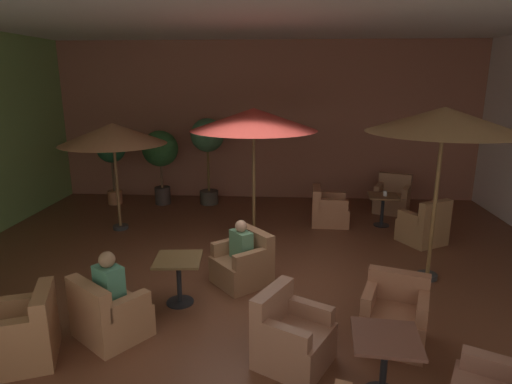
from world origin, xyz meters
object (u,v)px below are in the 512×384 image
at_px(armchair_rear_right_east, 22,335).
at_px(cafe_table_front_left, 383,203).
at_px(armchair_mid_center_south, 394,318).
at_px(armchair_front_left_south, 424,227).
at_px(potted_tree_left_corner, 208,143).
at_px(patio_umbrella_near_wall, 444,121).
at_px(iced_drink_cup, 385,193).
at_px(armchair_mid_center_west, 291,338).
at_px(patron_blue_shirt, 109,282).
at_px(potted_tree_mid_right, 160,153).
at_px(patron_with_friend, 241,242).
at_px(cafe_table_front_right, 179,270).
at_px(cafe_table_mid_center, 385,353).
at_px(armchair_front_right_east, 244,264).
at_px(armchair_front_left_north, 392,198).
at_px(patio_umbrella_center_beige, 113,134).
at_px(armchair_front_left_east, 328,210).
at_px(potted_tree_mid_left, 112,154).
at_px(armchair_front_right_north, 109,315).
at_px(patio_umbrella_tall_red, 254,120).

bearing_deg(armchair_rear_right_east, cafe_table_front_left, 44.76).
distance_m(cafe_table_front_left, armchair_mid_center_south, 4.48).
bearing_deg(armchair_front_left_south, potted_tree_left_corner, 151.73).
relative_size(patio_umbrella_near_wall, iced_drink_cup, 24.89).
bearing_deg(armchair_mid_center_west, armchair_front_left_south, 55.66).
bearing_deg(patron_blue_shirt, cafe_table_front_left, 46.36).
distance_m(potted_tree_mid_right, patron_with_friend, 5.03).
relative_size(cafe_table_front_right, cafe_table_mid_center, 0.98).
distance_m(cafe_table_front_left, armchair_front_left_south, 1.19).
height_order(potted_tree_mid_right, iced_drink_cup, potted_tree_mid_right).
distance_m(cafe_table_mid_center, patron_blue_shirt, 3.27).
bearing_deg(cafe_table_mid_center, patron_blue_shirt, 164.12).
xyz_separation_m(patio_umbrella_near_wall, patron_blue_shirt, (-4.46, -1.89, -1.80)).
relative_size(armchair_front_right_east, armchair_mid_center_south, 1.14).
bearing_deg(iced_drink_cup, patio_umbrella_near_wall, -86.44).
distance_m(armchair_front_left_north, patron_blue_shirt, 7.33).
bearing_deg(armchair_front_right_east, armchair_front_left_north, 50.96).
height_order(armchair_mid_center_west, patron_blue_shirt, patron_blue_shirt).
distance_m(cafe_table_mid_center, armchair_rear_right_east, 3.97).
distance_m(armchair_mid_center_south, patio_umbrella_center_beige, 6.41).
height_order(armchair_front_left_east, patio_umbrella_center_beige, patio_umbrella_center_beige).
bearing_deg(potted_tree_mid_left, iced_drink_cup, -11.91).
relative_size(armchair_front_right_north, patron_with_friend, 1.71).
height_order(armchair_front_left_north, potted_tree_left_corner, potted_tree_left_corner).
relative_size(cafe_table_front_left, cafe_table_front_right, 0.99).
height_order(cafe_table_front_right, patio_umbrella_center_beige, patio_umbrella_center_beige).
distance_m(potted_tree_left_corner, patron_with_friend, 4.70).
bearing_deg(patio_umbrella_near_wall, armchair_front_left_south, 75.67).
height_order(armchair_front_left_east, patio_umbrella_near_wall, patio_umbrella_near_wall).
relative_size(armchair_front_left_east, armchair_front_left_south, 0.85).
relative_size(potted_tree_left_corner, potted_tree_mid_left, 1.22).
height_order(armchair_mid_center_west, patio_umbrella_tall_red, patio_umbrella_tall_red).
height_order(armchair_front_right_north, patio_umbrella_tall_red, patio_umbrella_tall_red).
bearing_deg(patio_umbrella_tall_red, armchair_mid_center_west, -80.17).
bearing_deg(iced_drink_cup, armchair_mid_center_west, -113.31).
bearing_deg(potted_tree_mid_right, patio_umbrella_near_wall, -36.17).
xyz_separation_m(armchair_front_left_north, patio_umbrella_tall_red, (-3.22, -1.96, 2.05)).
bearing_deg(armchair_front_left_north, cafe_table_front_left, -113.48).
bearing_deg(patron_blue_shirt, armchair_rear_right_east, -145.36).
bearing_deg(potted_tree_mid_left, armchair_mid_center_south, -45.12).
xyz_separation_m(armchair_front_right_north, patio_umbrella_near_wall, (4.48, 1.93, 2.23)).
relative_size(armchair_front_left_east, patron_blue_shirt, 1.17).
relative_size(armchair_front_right_north, armchair_mid_center_west, 1.07).
bearing_deg(potted_tree_left_corner, armchair_front_left_north, -5.12).
bearing_deg(iced_drink_cup, potted_tree_mid_right, 164.74).
relative_size(armchair_rear_right_east, iced_drink_cup, 8.77).
height_order(cafe_table_front_left, patio_umbrella_tall_red, patio_umbrella_tall_red).
bearing_deg(armchair_front_left_south, cafe_table_mid_center, -111.59).
bearing_deg(cafe_table_front_right, patio_umbrella_center_beige, 123.49).
distance_m(armchair_front_left_east, cafe_table_mid_center, 5.44).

